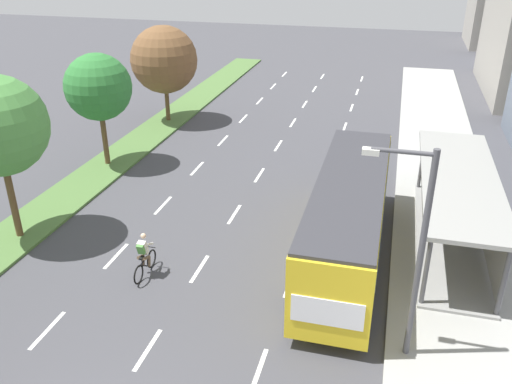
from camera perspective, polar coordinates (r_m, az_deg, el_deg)
name	(u,v)px	position (r m, az deg, el deg)	size (l,w,h in m)	color
median_strip	(132,148)	(32.60, -13.13, 4.62)	(2.60, 52.00, 0.12)	#4C7038
sidewalk_right	(441,178)	(29.23, 19.16, 1.37)	(4.50, 52.00, 0.15)	#9E9E99
lane_divider_left	(197,168)	(29.18, -6.31, 2.52)	(0.14, 47.35, 0.01)	white
lane_divider_center	(259,175)	(28.18, 0.36, 1.82)	(0.14, 47.35, 0.01)	white
lane_divider_right	(325,182)	(27.60, 7.42, 1.05)	(0.14, 47.35, 0.01)	white
bus_shelter	(463,203)	(22.64, 21.23, -1.10)	(2.90, 10.40, 2.86)	gray
bus	(349,212)	(20.33, 9.86, -2.07)	(2.54, 11.29, 3.37)	yellow
cyclist	(144,257)	(20.12, -11.87, -6.78)	(0.46, 1.82, 1.71)	black
median_tree_third	(98,87)	(29.22, -16.51, 10.66)	(3.47, 3.47, 5.98)	brown
median_tree_fourth	(164,60)	(36.10, -9.79, 13.75)	(4.34, 4.34, 6.22)	brown
streetlight	(415,244)	(15.10, 16.65, -5.35)	(1.91, 0.24, 6.50)	#4C4C51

